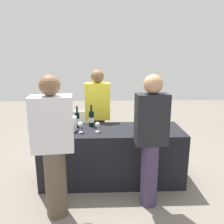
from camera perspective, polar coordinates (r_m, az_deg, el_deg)
name	(u,v)px	position (r m, az deg, el deg)	size (l,w,h in m)	color
ground_plane	(112,179)	(3.55, 0.00, -16.23)	(12.00, 12.00, 0.00)	slate
tasting_table	(112,155)	(3.37, 0.00, -10.55)	(1.98, 0.71, 0.77)	black
wine_bottle_0	(56,120)	(3.34, -13.75, -1.99)	(0.08, 0.08, 0.32)	black
wine_bottle_1	(69,119)	(3.37, -10.69, -1.68)	(0.08, 0.08, 0.32)	black
wine_bottle_2	(77,120)	(3.35, -8.63, -1.86)	(0.07, 0.07, 0.31)	black
wine_bottle_3	(91,119)	(3.35, -5.15, -1.64)	(0.08, 0.08, 0.32)	black
wine_bottle_4	(138,118)	(3.40, 6.54, -1.54)	(0.07, 0.07, 0.31)	black
wine_bottle_5	(145,118)	(3.40, 8.29, -1.54)	(0.07, 0.07, 0.30)	black
wine_glass_0	(66,125)	(3.14, -11.43, -3.12)	(0.07, 0.07, 0.14)	silver
wine_glass_1	(80,125)	(3.10, -7.91, -3.12)	(0.07, 0.07, 0.15)	silver
wine_glass_2	(97,125)	(3.10, -3.65, -3.18)	(0.06, 0.06, 0.14)	silver
wine_glass_3	(153,124)	(3.14, 10.05, -3.05)	(0.06, 0.06, 0.14)	silver
ice_bucket	(69,124)	(3.21, -10.63, -2.86)	(0.21, 0.21, 0.19)	silver
server_pouring	(98,114)	(3.73, -3.51, -0.61)	(0.40, 0.22, 1.57)	black
guest_0	(53,145)	(2.56, -14.35, -7.87)	(0.46, 0.29, 1.59)	brown
guest_1	(151,137)	(2.68, 9.65, -6.23)	(0.38, 0.22, 1.58)	#3F3351
menu_board	(75,131)	(4.36, -9.26, -4.79)	(0.58, 0.03, 0.79)	white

